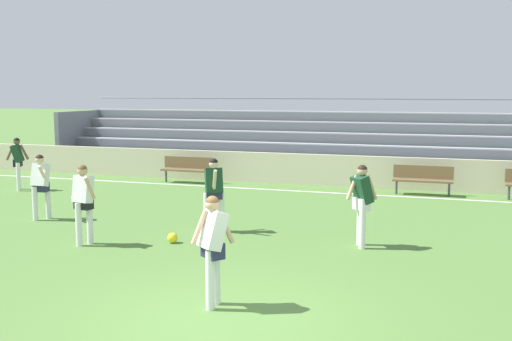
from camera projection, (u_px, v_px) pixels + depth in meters
The scene contains 13 objects.
ground_plane at pixel (221, 318), 8.52m from camera, with size 160.00×160.00×0.00m, color #517A38.
field_line_sideline at pixel (347, 194), 18.73m from camera, with size 44.00×0.12×0.01m, color white.
sideline_wall at pixel (355, 171), 19.96m from camera, with size 48.00×0.16×1.05m, color beige.
bleacher_stand at pixel (400, 144), 22.07m from camera, with size 27.44×3.57×2.89m.
bench_far_left at pixel (187, 167), 20.88m from camera, with size 1.80×0.40×0.90m.
bench_centre_sideline at pixel (423, 177), 18.45m from camera, with size 1.80×0.40×0.90m.
player_white_dropping_back at pixel (83, 197), 12.42m from camera, with size 0.50×0.40×1.69m.
player_dark_on_ball at pixel (214, 188), 13.60m from camera, with size 0.51×0.65×1.68m.
player_white_pressing_high at pixel (213, 241), 8.83m from camera, with size 0.61×0.52×1.68m.
player_white_trailing_run at pixel (41, 181), 14.87m from camera, with size 0.45×0.59×1.63m.
player_dark_deep_cover at pixel (18, 159), 19.28m from camera, with size 0.66×0.50×1.70m.
player_dark_overlapping at pixel (362, 198), 12.26m from camera, with size 0.63×0.53×1.70m.
soccer_ball at pixel (173, 238), 12.68m from camera, with size 0.22×0.22×0.22m, color yellow.
Camera 1 is at (3.01, -7.61, 3.20)m, focal length 42.22 mm.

